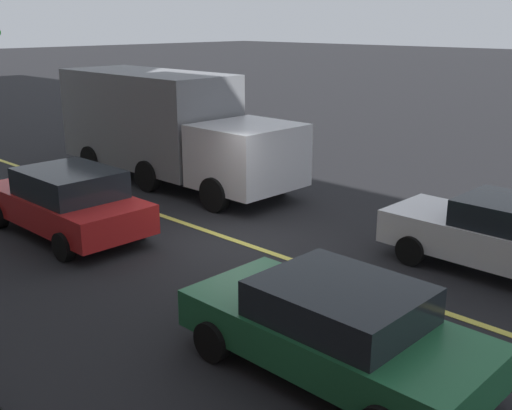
{
  "coord_description": "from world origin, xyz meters",
  "views": [
    {
      "loc": [
        -9.35,
        8.91,
        4.69
      ],
      "look_at": [
        -1.7,
        0.98,
        1.38
      ],
      "focal_mm": 43.12,
      "sensor_mm": 36.0,
      "label": 1
    }
  ],
  "objects": [
    {
      "name": "lane_stripe_center",
      "position": [
        0.0,
        0.0,
        0.01
      ],
      "size": [
        80.0,
        0.16,
        0.01
      ],
      "primitive_type": "cube",
      "color": "#D8CC4C",
      "rests_on": "ground"
    },
    {
      "name": "car_white",
      "position": [
        -5.2,
        -2.34,
        0.75
      ],
      "size": [
        4.76,
        1.93,
        1.47
      ],
      "color": "silver",
      "rests_on": "ground"
    },
    {
      "name": "car_green",
      "position": [
        -4.91,
        2.77,
        0.71
      ],
      "size": [
        4.32,
        2.06,
        1.36
      ],
      "color": "#1E6038",
      "rests_on": "ground"
    },
    {
      "name": "truck_gray",
      "position": [
        5.31,
        -2.38,
        1.69
      ],
      "size": [
        8.47,
        2.67,
        3.22
      ],
      "color": "silver",
      "rests_on": "ground"
    },
    {
      "name": "ground",
      "position": [
        0.0,
        0.0,
        0.0
      ],
      "size": [
        200.0,
        200.0,
        0.0
      ],
      "primitive_type": "plane",
      "color": "black"
    },
    {
      "name": "car_red",
      "position": [
        2.98,
        2.3,
        0.79
      ],
      "size": [
        4.53,
        2.06,
        1.54
      ],
      "color": "red",
      "rests_on": "ground"
    }
  ]
}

